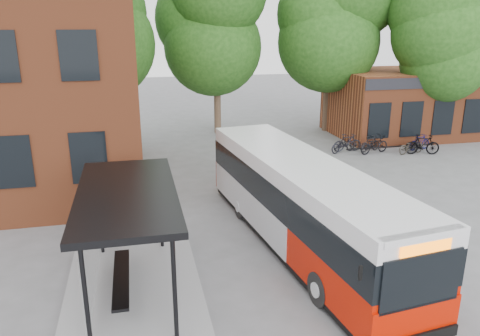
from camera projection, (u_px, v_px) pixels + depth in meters
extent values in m
plane|color=#5D5D5F|center=(285.00, 257.00, 14.20)|extent=(100.00, 100.00, 0.00)
imported|color=black|center=(343.00, 145.00, 25.47)|extent=(1.77, 1.10, 0.88)
imported|color=black|center=(347.00, 143.00, 25.63)|extent=(1.66, 0.52, 0.99)
imported|color=black|center=(374.00, 145.00, 25.25)|extent=(1.98, 1.16, 0.99)
imported|color=black|center=(370.00, 144.00, 25.64)|extent=(1.54, 0.89, 0.89)
imported|color=black|center=(422.00, 145.00, 25.04)|extent=(1.89, 0.99, 1.09)
imported|color=#332F29|center=(411.00, 146.00, 25.19)|extent=(1.72, 0.90, 0.86)
imported|color=#080C43|center=(419.00, 142.00, 25.99)|extent=(1.52, 0.71, 0.88)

